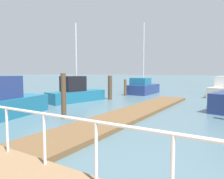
# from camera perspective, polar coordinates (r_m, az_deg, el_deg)

# --- Properties ---
(floating_dock) EXTENTS (15.19, 2.00, 0.18)m
(floating_dock) POSITION_cam_1_polar(r_m,az_deg,el_deg) (11.44, 5.62, -6.33)
(floating_dock) COLOR brown
(floating_dock) RESTS_ON ground_plane
(dock_piling_0) EXTENTS (0.34, 0.34, 1.98)m
(dock_piling_0) POSITION_cam_1_polar(r_m,az_deg,el_deg) (17.53, -0.54, 0.54)
(dock_piling_0) COLOR brown
(dock_piling_0) RESTS_ON ground_plane
(dock_piling_2) EXTENTS (0.25, 0.25, 2.23)m
(dock_piling_2) POSITION_cam_1_polar(r_m,az_deg,el_deg) (10.55, -12.98, -1.75)
(dock_piling_2) COLOR brown
(dock_piling_2) RESTS_ON ground_plane
(dock_piling_3) EXTENTS (0.25, 0.25, 1.57)m
(dock_piling_3) POSITION_cam_1_polar(r_m,az_deg,el_deg) (20.38, 3.60, 0.54)
(dock_piling_3) COLOR brown
(dock_piling_3) RESTS_ON ground_plane
(moored_boat_0) EXTENTS (4.87, 2.36, 5.97)m
(moored_boat_0) POSITION_cam_1_polar(r_m,az_deg,el_deg) (16.49, -9.82, -0.76)
(moored_boat_0) COLOR #1E6B8C
(moored_boat_0) RESTS_ON ground_plane
(moored_boat_2) EXTENTS (4.40, 2.19, 7.40)m
(moored_boat_2) POSITION_cam_1_polar(r_m,az_deg,el_deg) (22.36, 8.30, 0.59)
(moored_boat_2) COLOR navy
(moored_boat_2) RESTS_ON ground_plane
(moored_boat_5) EXTENTS (5.16, 2.87, 2.09)m
(moored_boat_5) POSITION_cam_1_polar(r_m,az_deg,el_deg) (11.99, -27.55, -3.15)
(moored_boat_5) COLOR #1E6B8C
(moored_boat_5) RESTS_ON ground_plane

